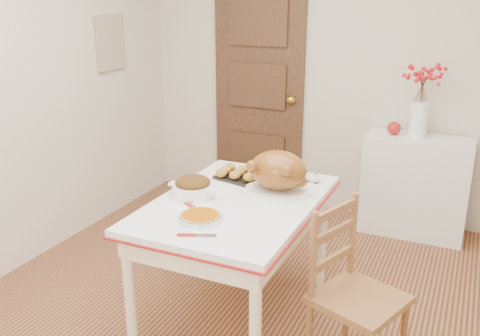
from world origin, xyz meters
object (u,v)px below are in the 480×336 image
at_px(sideboard, 415,186).
at_px(chair_oak, 359,296).
at_px(turkey_platter, 278,172).
at_px(kitchen_table, 237,260).
at_px(pumpkin_pie, 200,216).

xyz_separation_m(sideboard, chair_oak, (-0.04, -1.88, 0.05)).
bearing_deg(turkey_platter, kitchen_table, -148.76).
height_order(kitchen_table, chair_oak, chair_oak).
xyz_separation_m(kitchen_table, turkey_platter, (0.17, 0.21, 0.51)).
relative_size(sideboard, pumpkin_pie, 3.67).
distance_m(kitchen_table, turkey_platter, 0.58).
bearing_deg(kitchen_table, turkey_platter, 51.28).
distance_m(sideboard, pumpkin_pie, 2.23).
relative_size(chair_oak, pumpkin_pie, 4.10).
relative_size(sideboard, turkey_platter, 2.04).
relative_size(sideboard, kitchen_table, 0.63).
relative_size(turkey_platter, pumpkin_pie, 1.79).
distance_m(kitchen_table, chair_oak, 0.80).
bearing_deg(sideboard, turkey_platter, -113.33).
distance_m(kitchen_table, pumpkin_pie, 0.53).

